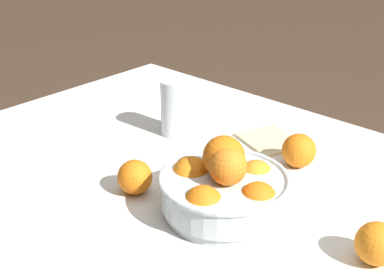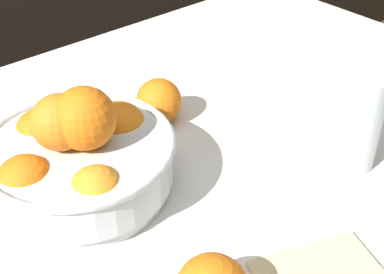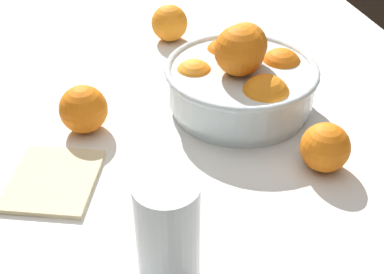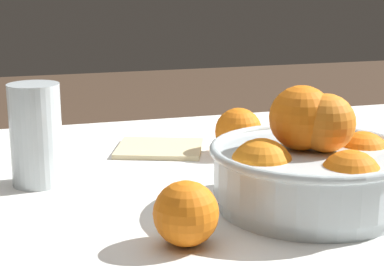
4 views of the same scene
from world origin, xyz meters
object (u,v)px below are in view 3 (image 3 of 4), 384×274
(juice_glass, at_px, (168,240))
(orange_loose_aside, at_px, (170,23))
(orange_loose_near_bowl, at_px, (325,147))
(fruit_bowl, at_px, (241,80))
(orange_loose_front, at_px, (83,109))

(juice_glass, distance_m, orange_loose_aside, 0.64)
(orange_loose_near_bowl, xyz_separation_m, orange_loose_aside, (-0.48, -0.13, 0.00))
(juice_glass, relative_size, orange_loose_near_bowl, 1.98)
(orange_loose_aside, bearing_deg, juice_glass, -12.94)
(fruit_bowl, xyz_separation_m, orange_loose_near_bowl, (0.19, 0.07, -0.02))
(orange_loose_near_bowl, bearing_deg, orange_loose_aside, -165.24)
(fruit_bowl, distance_m, orange_loose_front, 0.27)
(juice_glass, distance_m, orange_loose_near_bowl, 0.31)
(juice_glass, xyz_separation_m, orange_loose_near_bowl, (-0.14, 0.27, -0.03))
(juice_glass, relative_size, orange_loose_front, 1.86)
(orange_loose_near_bowl, bearing_deg, juice_glass, -61.88)
(fruit_bowl, distance_m, orange_loose_near_bowl, 0.20)
(juice_glass, bearing_deg, fruit_bowl, 148.58)
(juice_glass, height_order, orange_loose_aside, juice_glass)
(juice_glass, bearing_deg, orange_loose_aside, 167.06)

